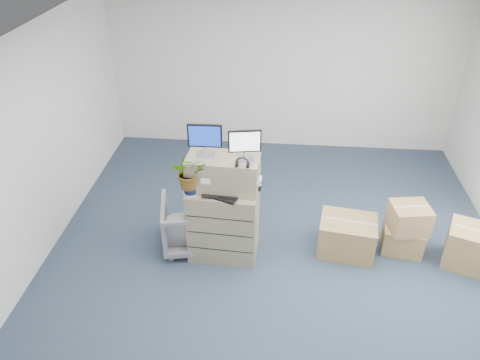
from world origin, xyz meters
name	(u,v)px	position (x,y,z in m)	size (l,w,h in m)	color
ground	(274,275)	(0.00, 0.00, 0.00)	(7.00, 7.00, 0.00)	#243142
wall_back	(283,72)	(0.00, 3.51, 1.40)	(6.00, 0.02, 2.80)	silver
filing_cabinet_lower	(224,223)	(-0.67, 0.36, 0.50)	(0.86, 0.53, 1.01)	#9B906A
filing_cabinet_upper	(223,173)	(-0.67, 0.41, 1.22)	(0.86, 0.43, 0.43)	#9B906A
monitor_left	(205,138)	(-0.88, 0.45, 1.66)	(0.41, 0.16, 0.40)	#99999E
monitor_right	(245,144)	(-0.41, 0.38, 1.65)	(0.38, 0.18, 0.38)	#99999E
headphones	(242,163)	(-0.42, 0.23, 1.48)	(0.16, 0.16, 0.02)	black
keyboard	(220,195)	(-0.70, 0.23, 1.02)	(0.47, 0.19, 0.02)	black
mouse	(252,196)	(-0.31, 0.23, 1.02)	(0.10, 0.06, 0.03)	silver
water_bottle	(234,178)	(-0.54, 0.43, 1.14)	(0.08, 0.08, 0.27)	#9C9EA5
phone_dock	(222,185)	(-0.69, 0.41, 1.05)	(0.07, 0.06, 0.14)	silver
external_drive	(253,185)	(-0.31, 0.46, 1.04)	(0.21, 0.16, 0.06)	black
tissue_box	(253,181)	(-0.32, 0.44, 1.11)	(0.22, 0.11, 0.08)	#42A5E2
potted_plant	(190,176)	(-1.05, 0.26, 1.25)	(0.43, 0.47, 0.43)	#9EBC97
office_chair	(192,221)	(-1.12, 0.51, 0.39)	(0.76, 0.71, 0.78)	slate
cardboard_boxes	(401,239)	(1.62, 0.52, 0.27)	(2.47, 0.89, 0.74)	olive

